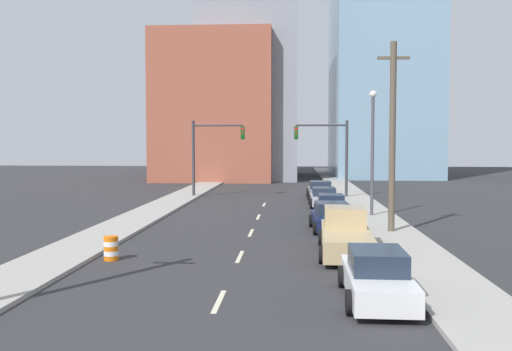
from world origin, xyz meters
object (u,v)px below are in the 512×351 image
Objects in this scene: pickup_truck_tan at (346,235)px; sedan_navy at (332,218)px; traffic_signal_right at (332,148)px; utility_pole_right_mid at (392,136)px; sedan_blue at (331,207)px; street_lamp at (372,144)px; sedan_gray at (320,191)px; sedan_white at (377,277)px; traffic_signal_left at (208,148)px; traffic_barrel at (111,248)px; sedan_silver at (324,198)px.

pickup_truck_tan reaches higher than sedan_navy.
utility_pole_right_mid is at bearing -84.42° from traffic_signal_right.
pickup_truck_tan is 1.48× the size of sedan_blue.
street_lamp is 12.44m from sedan_gray.
street_lamp reaches higher than sedan_navy.
pickup_truck_tan reaches higher than sedan_blue.
traffic_signal_right reaches higher than sedan_white.
sedan_navy is (-2.80, -5.45, -3.84)m from street_lamp.
traffic_signal_left reaches higher than sedan_navy.
sedan_navy reaches higher than sedan_blue.
sedan_white is at bearing -91.29° from traffic_signal_right.
traffic_barrel is (-12.04, -7.18, -4.44)m from utility_pole_right_mid.
pickup_truck_tan is at bearing -90.48° from sedan_silver.
sedan_blue is at bearing 91.03° from sedan_white.
sedan_navy is (-0.44, 13.07, -0.01)m from sedan_white.
utility_pole_right_mid is 1.24× the size of street_lamp.
sedan_navy is at bearing -62.46° from traffic_signal_left.
traffic_signal_right is 0.83× the size of street_lamp.
sedan_gray is at bearing 86.62° from sedan_navy.
sedan_white is (-0.69, -30.56, -3.46)m from traffic_signal_right.
sedan_navy is (9.12, -17.48, -3.47)m from traffic_signal_left.
traffic_barrel is at bearing -125.20° from sedan_blue.
traffic_barrel is 18.44m from street_lamp.
traffic_signal_left is at bearing 108.06° from sedan_white.
sedan_silver is (-2.73, 12.05, -4.28)m from utility_pole_right_mid.
pickup_truck_tan is 17.20m from sedan_silver.
traffic_signal_right is 1.51× the size of sedan_blue.
pickup_truck_tan is (-0.96, -23.48, -3.39)m from traffic_signal_right.
pickup_truck_tan reaches higher than sedan_silver.
street_lamp reaches higher than sedan_silver.
sedan_navy is 11.21m from sedan_silver.
traffic_barrel is 0.22× the size of sedan_blue.
traffic_barrel is at bearing -165.39° from pickup_truck_tan.
sedan_gray is at bearing 92.25° from pickup_truck_tan.
sedan_navy is (9.12, 8.02, 0.21)m from traffic_barrel.
traffic_signal_left is 16.94m from street_lamp.
traffic_signal_left is 11.76m from sedan_silver.
sedan_white is 1.05× the size of sedan_gray.
sedan_white is at bearing -89.99° from sedan_blue.
sedan_blue is 0.96× the size of sedan_silver.
street_lamp is 1.76× the size of sedan_silver.
sedan_blue is at bearing -93.84° from traffic_signal_right.
sedan_navy is (-1.13, -17.48, -3.47)m from traffic_signal_right.
utility_pole_right_mid reaches higher than sedan_white.
traffic_signal_right reaches higher than traffic_barrel.
sedan_silver is at bearing 91.06° from sedan_blue.
traffic_signal_left is at bearing 180.00° from traffic_signal_right.
sedan_gray is (-0.93, -0.50, -3.49)m from traffic_signal_right.
street_lamp reaches higher than sedan_blue.
street_lamp is at bearing 79.40° from pickup_truck_tan.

